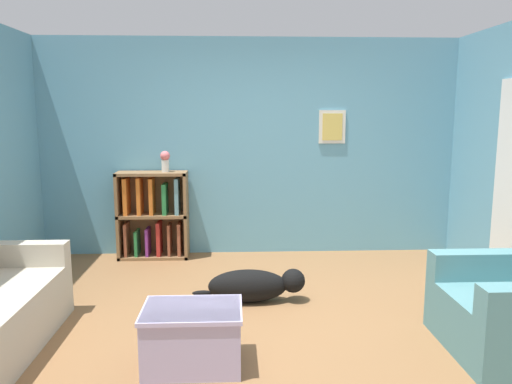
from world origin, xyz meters
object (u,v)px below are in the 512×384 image
dog (254,285)px  vase (165,160)px  bookshelf (153,215)px  coffee_table (193,335)px

dog → vase: bearing=123.6°
bookshelf → dog: (1.14, -1.49, -0.35)m
coffee_table → dog: 1.24m
bookshelf → coffee_table: size_ratio=1.52×
dog → vase: vase is taller
bookshelf → vase: bearing=-6.1°
bookshelf → coffee_table: bookshelf is taller
dog → vase: (-0.98, 1.47, 1.01)m
bookshelf → coffee_table: (0.67, -2.64, -0.29)m
dog → vase: size_ratio=4.23×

